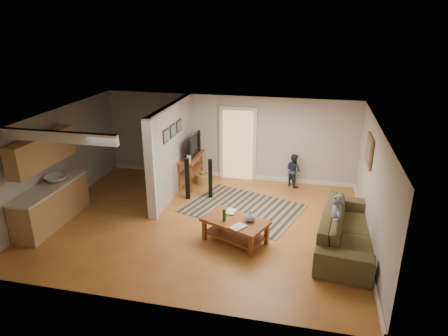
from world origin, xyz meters
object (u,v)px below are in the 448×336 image
at_px(child, 332,250).
at_px(toy_basket, 204,178).
at_px(tv_console, 191,159).
at_px(speaker_left, 187,179).
at_px(speaker_right, 210,179).
at_px(coffee_table, 236,225).
at_px(toddler, 292,186).
at_px(sofa, 346,247).

bearing_deg(child, toy_basket, -146.03).
relative_size(tv_console, speaker_left, 1.21).
bearing_deg(speaker_right, child, -47.30).
height_order(tv_console, speaker_right, tv_console).
height_order(coffee_table, speaker_right, speaker_right).
height_order(coffee_table, toddler, coffee_table).
xyz_separation_m(coffee_table, toy_basket, (-1.57, 3.01, -0.25)).
bearing_deg(child, speaker_left, -132.75).
xyz_separation_m(toy_basket, toddler, (2.57, 0.38, -0.16)).
distance_m(tv_console, toy_basket, 0.72).
distance_m(sofa, coffee_table, 2.39).
height_order(tv_console, speaker_left, tv_console).
relative_size(sofa, speaker_left, 2.44).
xyz_separation_m(tv_console, toy_basket, (0.33, 0.13, -0.62)).
relative_size(sofa, child, 2.20).
distance_m(coffee_table, toy_basket, 3.40).
relative_size(coffee_table, toy_basket, 3.51).
bearing_deg(tv_console, coffee_table, -57.63).
height_order(coffee_table, child, coffee_table).
xyz_separation_m(speaker_right, toy_basket, (-0.45, 0.92, -0.38)).
xyz_separation_m(tv_console, speaker_left, (0.21, -0.99, -0.21)).
xyz_separation_m(sofa, child, (-0.30, -0.21, 0.00)).
relative_size(speaker_left, toddler, 1.17).
relative_size(sofa, tv_console, 2.02).
relative_size(toy_basket, toddler, 0.46).
xyz_separation_m(speaker_left, toddler, (2.70, 1.50, -0.57)).
distance_m(sofa, toddler, 3.35).
bearing_deg(toy_basket, toddler, 8.44).
height_order(speaker_right, child, speaker_right).
bearing_deg(tv_console, toddler, 8.85).
xyz_separation_m(speaker_left, toy_basket, (0.13, 1.12, -0.41)).
xyz_separation_m(sofa, tv_console, (-4.23, 2.57, 0.78)).
bearing_deg(toddler, child, 149.95).
distance_m(speaker_right, toddler, 2.55).
distance_m(tv_console, child, 4.88).
relative_size(tv_console, toddler, 1.42).
relative_size(coffee_table, speaker_left, 1.36).
bearing_deg(speaker_left, tv_console, 92.68).
height_order(sofa, toddler, toddler).
xyz_separation_m(coffee_table, toddler, (1.01, 3.39, -0.42)).
relative_size(sofa, toddler, 2.86).
distance_m(speaker_right, child, 3.77).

